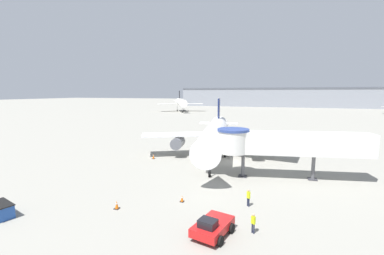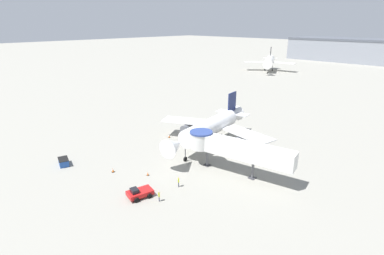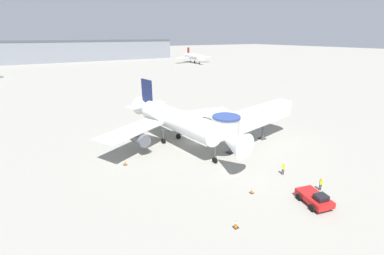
{
  "view_description": "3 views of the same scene",
  "coord_description": "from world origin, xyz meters",
  "px_view_note": "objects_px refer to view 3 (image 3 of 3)",
  "views": [
    {
      "loc": [
        6.51,
        -39.85,
        10.97
      ],
      "look_at": [
        -5.43,
        -4.11,
        5.82
      ],
      "focal_mm": 24.0,
      "sensor_mm": 36.0,
      "label": 1
    },
    {
      "loc": [
        34.59,
        -44.27,
        24.68
      ],
      "look_at": [
        -3.17,
        -4.94,
        5.45
      ],
      "focal_mm": 28.0,
      "sensor_mm": 36.0,
      "label": 2
    },
    {
      "loc": [
        -21.44,
        -35.08,
        17.34
      ],
      "look_at": [
        -2.53,
        -3.6,
        4.15
      ],
      "focal_mm": 24.0,
      "sensor_mm": 36.0,
      "label": 3
    }
  ],
  "objects_px": {
    "main_airplane": "(176,121)",
    "ground_crew_marshaller": "(321,183)",
    "pushback_tug_red": "(315,198)",
    "background_jet_red_tail": "(194,56)",
    "traffic_cone_apron_front": "(236,224)",
    "traffic_cone_port_wing": "(125,163)",
    "jet_bridge": "(251,119)",
    "traffic_cone_near_nose": "(252,191)",
    "ground_crew_wing_walker": "(283,168)"
  },
  "relations": [
    {
      "from": "pushback_tug_red",
      "to": "traffic_cone_apron_front",
      "type": "distance_m",
      "value": 9.85
    },
    {
      "from": "ground_crew_wing_walker",
      "to": "background_jet_red_tail",
      "type": "height_order",
      "value": "background_jet_red_tail"
    },
    {
      "from": "pushback_tug_red",
      "to": "traffic_cone_near_nose",
      "type": "height_order",
      "value": "pushback_tug_red"
    },
    {
      "from": "main_airplane",
      "to": "pushback_tug_red",
      "type": "bearing_deg",
      "value": -86.15
    },
    {
      "from": "traffic_cone_apron_front",
      "to": "traffic_cone_port_wing",
      "type": "relative_size",
      "value": 1.03
    },
    {
      "from": "traffic_cone_apron_front",
      "to": "ground_crew_marshaller",
      "type": "bearing_deg",
      "value": -1.18
    },
    {
      "from": "traffic_cone_port_wing",
      "to": "background_jet_red_tail",
      "type": "bearing_deg",
      "value": 54.84
    },
    {
      "from": "pushback_tug_red",
      "to": "ground_crew_marshaller",
      "type": "bearing_deg",
      "value": 37.09
    },
    {
      "from": "background_jet_red_tail",
      "to": "traffic_cone_near_nose",
      "type": "bearing_deg",
      "value": -110.71
    },
    {
      "from": "jet_bridge",
      "to": "background_jet_red_tail",
      "type": "xyz_separation_m",
      "value": [
        63.45,
        122.09,
        -0.39
      ]
    },
    {
      "from": "ground_crew_marshaller",
      "to": "ground_crew_wing_walker",
      "type": "bearing_deg",
      "value": 134.21
    },
    {
      "from": "traffic_cone_near_nose",
      "to": "ground_crew_wing_walker",
      "type": "relative_size",
      "value": 0.4
    },
    {
      "from": "main_airplane",
      "to": "traffic_cone_near_nose",
      "type": "relative_size",
      "value": 38.35
    },
    {
      "from": "pushback_tug_red",
      "to": "ground_crew_wing_walker",
      "type": "distance_m",
      "value": 6.44
    },
    {
      "from": "main_airplane",
      "to": "jet_bridge",
      "type": "bearing_deg",
      "value": -42.4
    },
    {
      "from": "traffic_cone_port_wing",
      "to": "ground_crew_wing_walker",
      "type": "distance_m",
      "value": 21.66
    },
    {
      "from": "ground_crew_marshaller",
      "to": "ground_crew_wing_walker",
      "type": "height_order",
      "value": "ground_crew_wing_walker"
    },
    {
      "from": "traffic_cone_apron_front",
      "to": "ground_crew_marshaller",
      "type": "xyz_separation_m",
      "value": [
        12.69,
        -0.26,
        0.55
      ]
    },
    {
      "from": "jet_bridge",
      "to": "background_jet_red_tail",
      "type": "distance_m",
      "value": 137.6
    },
    {
      "from": "traffic_cone_apron_front",
      "to": "background_jet_red_tail",
      "type": "bearing_deg",
      "value": 60.16
    },
    {
      "from": "traffic_cone_port_wing",
      "to": "traffic_cone_apron_front",
      "type": "bearing_deg",
      "value": -73.71
    },
    {
      "from": "traffic_cone_apron_front",
      "to": "background_jet_red_tail",
      "type": "xyz_separation_m",
      "value": [
        78.19,
        136.29,
        3.86
      ]
    },
    {
      "from": "traffic_cone_apron_front",
      "to": "background_jet_red_tail",
      "type": "relative_size",
      "value": 0.03
    },
    {
      "from": "traffic_cone_apron_front",
      "to": "traffic_cone_port_wing",
      "type": "height_order",
      "value": "traffic_cone_apron_front"
    },
    {
      "from": "background_jet_red_tail",
      "to": "traffic_cone_apron_front",
      "type": "bearing_deg",
      "value": -111.8
    },
    {
      "from": "traffic_cone_near_nose",
      "to": "jet_bridge",
      "type": "bearing_deg",
      "value": 48.75
    },
    {
      "from": "ground_crew_wing_walker",
      "to": "jet_bridge",
      "type": "bearing_deg",
      "value": 115.44
    },
    {
      "from": "traffic_cone_apron_front",
      "to": "traffic_cone_port_wing",
      "type": "bearing_deg",
      "value": 106.29
    },
    {
      "from": "jet_bridge",
      "to": "pushback_tug_red",
      "type": "height_order",
      "value": "jet_bridge"
    },
    {
      "from": "traffic_cone_near_nose",
      "to": "ground_crew_wing_walker",
      "type": "height_order",
      "value": "ground_crew_wing_walker"
    },
    {
      "from": "main_airplane",
      "to": "background_jet_red_tail",
      "type": "bearing_deg",
      "value": 48.42
    },
    {
      "from": "ground_crew_marshaller",
      "to": "background_jet_red_tail",
      "type": "relative_size",
      "value": 0.06
    },
    {
      "from": "traffic_cone_apron_front",
      "to": "jet_bridge",
      "type": "bearing_deg",
      "value": 43.93
    },
    {
      "from": "traffic_cone_near_nose",
      "to": "traffic_cone_port_wing",
      "type": "bearing_deg",
      "value": 126.19
    },
    {
      "from": "jet_bridge",
      "to": "main_airplane",
      "type": "bearing_deg",
      "value": 135.84
    },
    {
      "from": "pushback_tug_red",
      "to": "background_jet_red_tail",
      "type": "distance_m",
      "value": 153.97
    },
    {
      "from": "ground_crew_marshaller",
      "to": "ground_crew_wing_walker",
      "type": "distance_m",
      "value": 4.86
    },
    {
      "from": "jet_bridge",
      "to": "pushback_tug_red",
      "type": "bearing_deg",
      "value": -118.45
    },
    {
      "from": "main_airplane",
      "to": "ground_crew_marshaller",
      "type": "xyz_separation_m",
      "value": [
        8.11,
        -21.15,
        -3.2
      ]
    },
    {
      "from": "traffic_cone_near_nose",
      "to": "traffic_cone_apron_front",
      "type": "height_order",
      "value": "traffic_cone_apron_front"
    },
    {
      "from": "traffic_cone_near_nose",
      "to": "background_jet_red_tail",
      "type": "bearing_deg",
      "value": 61.25
    },
    {
      "from": "traffic_cone_apron_front",
      "to": "pushback_tug_red",
      "type": "bearing_deg",
      "value": -9.19
    },
    {
      "from": "traffic_cone_port_wing",
      "to": "main_airplane",
      "type": "bearing_deg",
      "value": 17.05
    },
    {
      "from": "ground_crew_wing_walker",
      "to": "background_jet_red_tail",
      "type": "xyz_separation_m",
      "value": [
        66.39,
        131.78,
        3.26
      ]
    },
    {
      "from": "traffic_cone_port_wing",
      "to": "jet_bridge",
      "type": "bearing_deg",
      "value": -10.45
    },
    {
      "from": "main_airplane",
      "to": "jet_bridge",
      "type": "distance_m",
      "value": 12.17
    },
    {
      "from": "traffic_cone_apron_front",
      "to": "traffic_cone_near_nose",
      "type": "bearing_deg",
      "value": 33.04
    },
    {
      "from": "pushback_tug_red",
      "to": "background_jet_red_tail",
      "type": "bearing_deg",
      "value": 76.86
    },
    {
      "from": "pushback_tug_red",
      "to": "ground_crew_marshaller",
      "type": "distance_m",
      "value": 3.25
    },
    {
      "from": "pushback_tug_red",
      "to": "background_jet_red_tail",
      "type": "relative_size",
      "value": 0.15
    }
  ]
}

